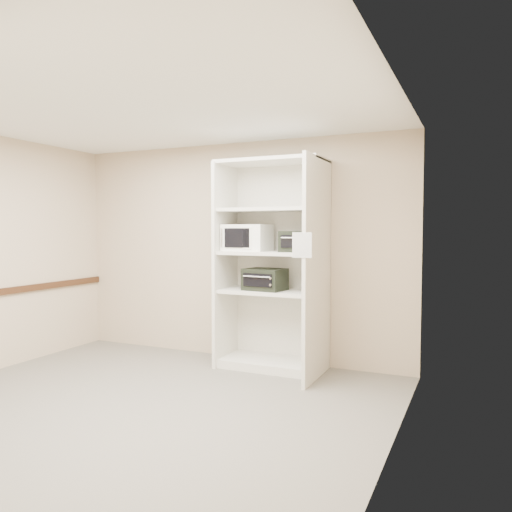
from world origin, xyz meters
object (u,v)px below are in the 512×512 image
at_px(microwave, 247,238).
at_px(toaster_oven_upper, 299,242).
at_px(toaster_oven_lower, 265,279).
at_px(shelving_unit, 276,272).

bearing_deg(microwave, toaster_oven_upper, -2.51).
height_order(microwave, toaster_oven_lower, microwave).
distance_m(microwave, toaster_oven_upper, 0.66).
bearing_deg(shelving_unit, toaster_oven_lower, -151.80).
relative_size(microwave, toaster_oven_upper, 1.27).
relative_size(shelving_unit, toaster_oven_upper, 5.95).
xyz_separation_m(shelving_unit, toaster_oven_lower, (-0.11, -0.06, -0.09)).
bearing_deg(toaster_oven_upper, microwave, 170.02).
bearing_deg(shelving_unit, toaster_oven_upper, -10.03).
xyz_separation_m(microwave, toaster_oven_upper, (0.66, -0.04, -0.04)).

